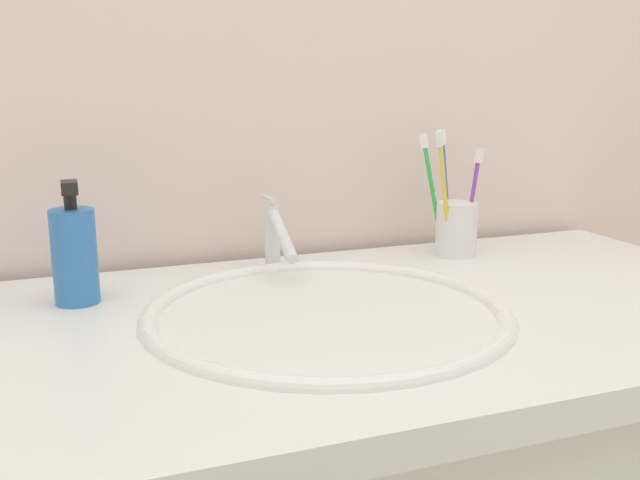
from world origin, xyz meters
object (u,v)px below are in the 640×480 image
at_px(toothbrush_cup, 456,229).
at_px(toothbrush_blue, 445,182).
at_px(faucet, 276,235).
at_px(toothbrush_purple, 473,193).
at_px(toothbrush_yellow, 444,187).
at_px(soap_dispenser, 74,254).
at_px(toothbrush_green, 432,185).

distance_m(toothbrush_cup, toothbrush_blue, 0.09).
height_order(faucet, toothbrush_purple, toothbrush_purple).
distance_m(toothbrush_yellow, soap_dispenser, 0.57).
relative_size(toothbrush_purple, toothbrush_yellow, 0.84).
bearing_deg(toothbrush_purple, toothbrush_green, 155.13).
distance_m(toothbrush_purple, toothbrush_blue, 0.06).
bearing_deg(faucet, toothbrush_blue, 6.71).
height_order(faucet, toothbrush_green, toothbrush_green).
height_order(toothbrush_cup, toothbrush_purple, toothbrush_purple).
bearing_deg(toothbrush_green, toothbrush_blue, 28.19).
distance_m(faucet, soap_dispenser, 0.30).
relative_size(faucet, toothbrush_blue, 0.72).
xyz_separation_m(toothbrush_cup, toothbrush_green, (-0.03, 0.03, 0.07)).
bearing_deg(toothbrush_blue, toothbrush_purple, -63.80).
height_order(faucet, soap_dispenser, soap_dispenser).
xyz_separation_m(faucet, soap_dispenser, (-0.29, -0.06, 0.01)).
xyz_separation_m(toothbrush_purple, toothbrush_blue, (-0.02, 0.05, 0.01)).
height_order(toothbrush_purple, soap_dispenser, toothbrush_purple).
distance_m(toothbrush_cup, toothbrush_purple, 0.07).
bearing_deg(faucet, toothbrush_yellow, -6.78).
bearing_deg(soap_dispenser, toothbrush_yellow, 2.85).
height_order(toothbrush_green, toothbrush_purple, toothbrush_green).
distance_m(faucet, toothbrush_green, 0.28).
relative_size(toothbrush_yellow, soap_dispenser, 1.27).
height_order(faucet, toothbrush_cup, faucet).
bearing_deg(soap_dispenser, toothbrush_purple, 4.37).
height_order(faucet, toothbrush_yellow, toothbrush_yellow).
bearing_deg(toothbrush_cup, faucet, 178.17).
xyz_separation_m(faucet, toothbrush_purple, (0.34, -0.01, 0.05)).
xyz_separation_m(toothbrush_cup, toothbrush_purple, (0.03, -0.00, 0.06)).
relative_size(toothbrush_cup, toothbrush_green, 0.45).
relative_size(toothbrush_green, toothbrush_purple, 1.14).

